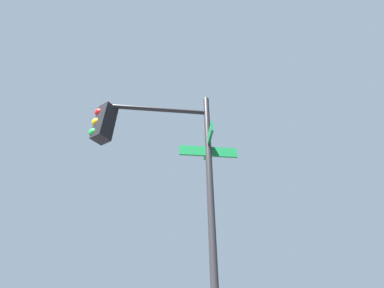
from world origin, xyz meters
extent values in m
cylinder|color=black|center=(-6.51, -6.97, 2.52)|extent=(0.12, 0.12, 5.03)
cylinder|color=black|center=(-5.72, -6.35, 4.63)|extent=(1.64, 1.32, 0.09)
cube|color=black|center=(-4.93, -5.72, 4.18)|extent=(0.28, 0.28, 0.80)
sphere|color=red|center=(-4.81, -5.62, 4.43)|extent=(0.18, 0.18, 0.18)
sphere|color=orange|center=(-4.81, -5.62, 4.18)|extent=(0.18, 0.18, 0.18)
sphere|color=green|center=(-4.81, -5.62, 3.93)|extent=(0.18, 0.18, 0.18)
cube|color=#0F5128|center=(-6.51, -6.97, 3.65)|extent=(0.89, 0.72, 0.20)
cube|color=#0F5128|center=(-6.51, -6.97, 3.87)|extent=(0.65, 0.81, 0.20)
camera|label=1|loc=(-8.35, -3.53, 1.13)|focal=23.02mm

